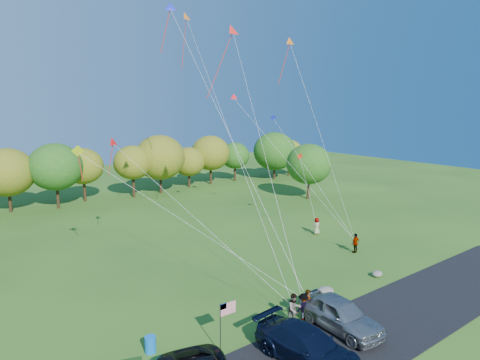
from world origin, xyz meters
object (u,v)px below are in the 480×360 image
at_px(flyer_a, 308,304).
at_px(flyer_e, 317,226).
at_px(flyer_b, 294,309).
at_px(minivan_navy, 308,346).
at_px(flyer_c, 303,307).
at_px(trash_barrel, 150,345).
at_px(flyer_d, 355,243).
at_px(minivan_silver, 340,314).

height_order(flyer_a, flyer_e, flyer_a).
xyz_separation_m(flyer_b, flyer_e, (14.03, 11.13, -0.10)).
bearing_deg(flyer_e, minivan_navy, 59.20).
relative_size(flyer_c, flyer_e, 0.99).
distance_m(flyer_e, trash_barrel, 23.66).
xyz_separation_m(minivan_navy, flyer_b, (2.20, 3.16, 0.02)).
height_order(flyer_c, trash_barrel, flyer_c).
bearing_deg(flyer_b, flyer_a, 10.20).
relative_size(flyer_b, flyer_d, 1.08).
distance_m(flyer_d, trash_barrel, 20.93).
bearing_deg(minivan_silver, flyer_b, 130.38).
bearing_deg(minivan_silver, flyer_e, 49.96).
xyz_separation_m(flyer_a, flyer_d, (11.56, 5.48, -0.04)).
xyz_separation_m(flyer_d, trash_barrel, (-20.70, -3.08, -0.42)).
bearing_deg(flyer_c, flyer_b, -1.93).
bearing_deg(flyer_c, minivan_navy, 45.18).
distance_m(minivan_navy, flyer_e, 21.63).
bearing_deg(flyer_b, minivan_silver, -42.74).
height_order(flyer_b, flyer_d, flyer_b).
distance_m(flyer_a, flyer_b, 1.17).
distance_m(minivan_silver, trash_barrel, 10.54).
relative_size(flyer_c, trash_barrel, 1.88).
height_order(flyer_b, trash_barrel, flyer_b).
relative_size(minivan_silver, flyer_c, 3.24).
height_order(flyer_c, flyer_e, flyer_e).
bearing_deg(minivan_navy, flyer_c, 41.69).
xyz_separation_m(flyer_a, flyer_e, (12.86, 11.13, -0.07)).
relative_size(flyer_b, flyer_e, 1.12).
height_order(flyer_a, flyer_d, flyer_a).
xyz_separation_m(minivan_silver, flyer_d, (11.17, 7.55, -0.11)).
bearing_deg(flyer_c, flyer_d, -157.38).
relative_size(flyer_a, flyer_e, 1.09).
distance_m(minivan_navy, minivan_silver, 3.92).
bearing_deg(trash_barrel, flyer_a, -14.71).
bearing_deg(minivan_silver, flyer_c, 115.03).
relative_size(minivan_navy, trash_barrel, 6.68).
height_order(minivan_navy, flyer_d, minivan_navy).
height_order(minivan_navy, flyer_e, minivan_navy).
xyz_separation_m(minivan_silver, flyer_e, (12.46, 13.20, -0.14)).
xyz_separation_m(flyer_c, flyer_e, (13.29, 11.13, 0.01)).
bearing_deg(flyer_b, trash_barrel, 173.43).
bearing_deg(flyer_d, flyer_e, -104.33).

